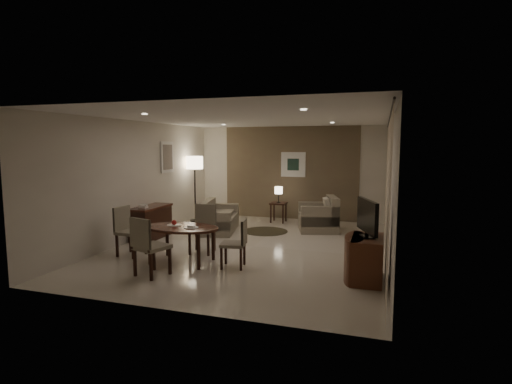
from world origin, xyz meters
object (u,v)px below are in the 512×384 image
(chair_near, at_px, (152,246))
(sofa, at_px, (219,216))
(console_desk, at_px, (151,222))
(dining_table, at_px, (182,244))
(chair_right, at_px, (233,243))
(chair_far, at_px, (202,229))
(floor_lamp, at_px, (195,189))
(chair_left, at_px, (131,231))
(armchair, at_px, (318,214))
(tv_cabinet, at_px, (367,259))
(side_table, at_px, (278,212))

(chair_near, xyz_separation_m, sofa, (-0.32, 3.57, -0.12))
(console_desk, relative_size, dining_table, 0.85)
(console_desk, xyz_separation_m, chair_right, (2.61, -1.50, 0.05))
(chair_far, xyz_separation_m, floor_lamp, (-1.65, 3.04, 0.45))
(chair_near, distance_m, chair_left, 1.40)
(chair_near, distance_m, sofa, 3.59)
(armchair, bearing_deg, console_desk, -76.45)
(tv_cabinet, bearing_deg, chair_right, -179.92)
(console_desk, xyz_separation_m, chair_near, (1.49, -2.33, 0.12))
(tv_cabinet, distance_m, chair_left, 4.45)
(tv_cabinet, bearing_deg, floor_lamp, 142.42)
(sofa, height_order, armchair, armchair)
(chair_right, bearing_deg, armchair, 155.47)
(chair_far, xyz_separation_m, armchair, (1.88, 2.81, -0.04))
(console_desk, xyz_separation_m, floor_lamp, (0.02, 2.24, 0.55))
(dining_table, distance_m, floor_lamp, 4.10)
(dining_table, bearing_deg, tv_cabinet, -0.02)
(armchair, bearing_deg, side_table, -139.22)
(floor_lamp, bearing_deg, tv_cabinet, -37.58)
(dining_table, height_order, chair_far, chair_far)
(console_desk, xyz_separation_m, chair_far, (1.67, -0.79, 0.10))
(chair_right, distance_m, sofa, 3.10)
(dining_table, xyz_separation_m, chair_near, (-0.11, -0.83, 0.16))
(console_desk, relative_size, sofa, 0.75)
(console_desk, height_order, chair_far, chair_far)
(side_table, bearing_deg, dining_table, -99.44)
(armchair, xyz_separation_m, side_table, (-1.24, 0.81, -0.16))
(chair_right, bearing_deg, dining_table, -99.64)
(console_desk, bearing_deg, chair_right, -29.96)
(chair_near, relative_size, chair_left, 1.04)
(console_desk, distance_m, dining_table, 2.19)
(console_desk, xyz_separation_m, dining_table, (1.60, -1.50, -0.04))
(dining_table, height_order, chair_near, chair_near)
(tv_cabinet, bearing_deg, dining_table, 179.98)
(console_desk, height_order, chair_left, chair_left)
(tv_cabinet, height_order, chair_far, chair_far)
(chair_left, height_order, chair_right, chair_left)
(console_desk, relative_size, chair_near, 1.21)
(side_table, bearing_deg, sofa, -125.82)
(tv_cabinet, bearing_deg, chair_near, -166.34)
(chair_far, distance_m, side_table, 3.68)
(chair_far, relative_size, sofa, 0.60)
(chair_left, xyz_separation_m, side_table, (1.88, 4.22, -0.20))
(dining_table, distance_m, chair_near, 0.85)
(floor_lamp, bearing_deg, chair_left, -83.44)
(sofa, distance_m, floor_lamp, 1.62)
(console_desk, xyz_separation_m, tv_cabinet, (4.89, -1.50, -0.03))
(chair_near, xyz_separation_m, chair_right, (1.11, 0.82, -0.07))
(console_desk, distance_m, armchair, 4.09)
(chair_near, bearing_deg, floor_lamp, -54.83)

